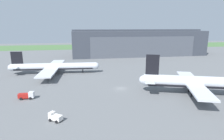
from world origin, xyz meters
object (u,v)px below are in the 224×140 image
Objects in this scene: maintenance_hangar at (138,43)px; airliner_near_left at (196,82)px; ops_van at (55,117)px; airliner_far_right at (54,67)px; pushback_tractor at (27,95)px.

airliner_near_left is (-9.35, -97.15, -5.71)m from maintenance_hangar.
airliner_far_right is at bearing 96.96° from ops_van.
maintenance_hangar reaches higher than pushback_tractor.
airliner_far_right is at bearing -138.13° from maintenance_hangar.
maintenance_hangar is 97.76m from airliner_near_left.
maintenance_hangar is 28.19× the size of ops_van.
maintenance_hangar is at bearing 62.59° from ops_van.
ops_van is at bearing -83.04° from airliner_far_right.
airliner_far_right reaches higher than ops_van.
ops_van is (-56.38, -108.74, -9.13)m from maintenance_hangar.
ops_van is (-47.03, -11.59, -3.41)m from airliner_near_left.
maintenance_hangar is 122.82m from ops_van.
maintenance_hangar reaches higher than airliner_near_left.
airliner_near_left is 67.27m from airliner_far_right.
pushback_tractor is at bearing 122.81° from ops_van.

